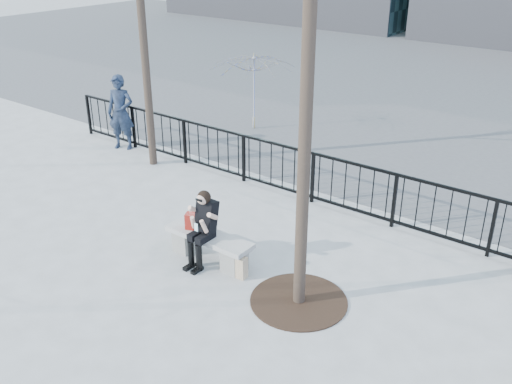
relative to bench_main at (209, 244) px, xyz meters
The scene contains 10 objects.
ground 0.30m from the bench_main, ahead, with size 120.00×120.00×0.00m, color gray.
street_surface 15.00m from the bench_main, 90.00° to the left, with size 60.00×23.00×0.01m, color #474747.
railing 3.01m from the bench_main, 90.00° to the left, with size 14.00×0.06×1.10m.
tree_grate 1.92m from the bench_main, ahead, with size 1.50×1.50×0.02m, color black.
bench_main is the anchor object (origin of this frame).
seated_woman 0.40m from the bench_main, 90.00° to the right, with size 0.50×0.64×1.34m.
handbag 0.45m from the bench_main, behind, with size 0.35×0.16×0.29m, color maroon.
shopping_bag 0.69m from the bench_main, ahead, with size 0.40×0.15×0.38m, color beige.
standing_man 6.12m from the bench_main, 152.59° to the left, with size 0.70×0.46×1.91m, color black.
vendor_umbrella 7.08m from the bench_main, 121.23° to the left, with size 2.33×2.38×2.14m, color gold.
Camera 1 is at (5.72, -6.26, 5.22)m, focal length 40.00 mm.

